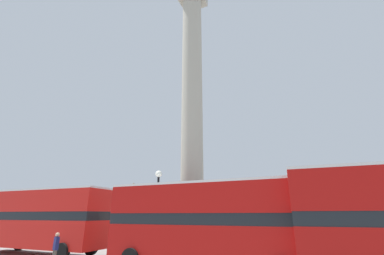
{
  "coord_description": "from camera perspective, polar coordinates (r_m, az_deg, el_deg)",
  "views": [
    {
      "loc": [
        8.61,
        -18.46,
        2.6
      ],
      "look_at": [
        0.0,
        0.0,
        9.53
      ],
      "focal_mm": 24.0,
      "sensor_mm": 36.0,
      "label": 1
    }
  ],
  "objects": [
    {
      "name": "equestrian_statue",
      "position": [
        29.91,
        -13.44,
        -20.12
      ],
      "size": [
        3.89,
        3.24,
        5.95
      ],
      "rotation": [
        0.0,
        0.0,
        0.28
      ],
      "color": "#A39E8E",
      "rests_on": "ground_plane"
    },
    {
      "name": "pedestrian_near_lamp",
      "position": [
        16.84,
        -28.05,
        -22.46
      ],
      "size": [
        0.47,
        0.34,
        1.68
      ],
      "rotation": [
        0.0,
        0.0,
        5.86
      ],
      "color": "#4C473D",
      "rests_on": "ground_plane"
    },
    {
      "name": "bus_a",
      "position": [
        14.05,
        3.36,
        -19.85
      ],
      "size": [
        10.52,
        2.99,
        4.22
      ],
      "rotation": [
        0.0,
        0.0,
        0.02
      ],
      "color": "#A80F0C",
      "rests_on": "ground_plane"
    },
    {
      "name": "ground_plane",
      "position": [
        20.54,
        0.0,
        -26.07
      ],
      "size": [
        200.0,
        200.0,
        0.0
      ],
      "primitive_type": "plane",
      "color": "gray"
    },
    {
      "name": "bus_c",
      "position": [
        22.04,
        -30.19,
        -16.94
      ],
      "size": [
        10.23,
        3.15,
        4.34
      ],
      "rotation": [
        0.0,
        0.0,
        0.05
      ],
      "color": "red",
      "rests_on": "ground_plane"
    },
    {
      "name": "street_lamp",
      "position": [
        17.18,
        -7.71,
        -16.94
      ],
      "size": [
        0.44,
        0.44,
        5.37
      ],
      "color": "black",
      "rests_on": "ground_plane"
    },
    {
      "name": "monument_column",
      "position": [
        21.25,
        0.0,
        -2.29
      ],
      "size": [
        5.76,
        5.76,
        24.86
      ],
      "color": "#A39E8E",
      "rests_on": "ground_plane"
    }
  ]
}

